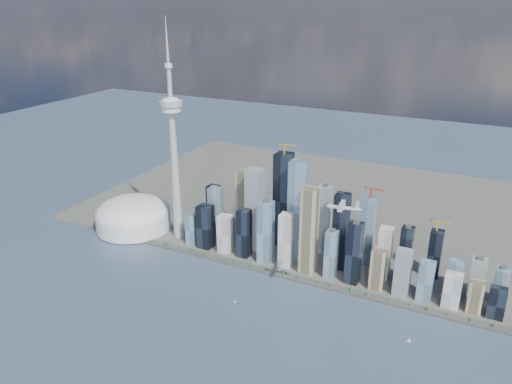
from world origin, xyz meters
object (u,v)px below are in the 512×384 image
at_px(needle_tower, 174,151).
at_px(dome_stadium, 133,215).
at_px(airplane, 343,207).
at_px(sailboat_east, 409,340).
at_px(sailboat_west, 235,301).

height_order(needle_tower, dome_stadium, needle_tower).
relative_size(airplane, sailboat_east, 5.95).
height_order(needle_tower, sailboat_east, needle_tower).
relative_size(needle_tower, sailboat_west, 61.73).
bearing_deg(sailboat_west, dome_stadium, 145.28).
height_order(dome_stadium, airplane, airplane).
relative_size(needle_tower, dome_stadium, 2.75).
bearing_deg(sailboat_east, dome_stadium, 154.58).
distance_m(needle_tower, sailboat_east, 687.84).
distance_m(dome_stadium, airplane, 679.25).
relative_size(dome_stadium, airplane, 3.10).
distance_m(needle_tower, airplane, 516.67).
bearing_deg(airplane, needle_tower, 150.57).
relative_size(dome_stadium, sailboat_east, 18.46).
xyz_separation_m(airplane, sailboat_east, (138.98, 5.48, -242.12)).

